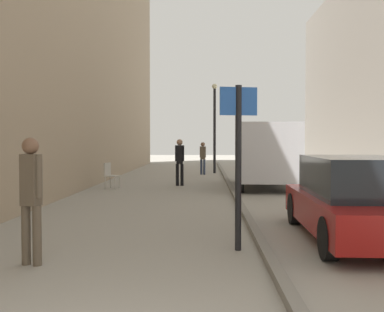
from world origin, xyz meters
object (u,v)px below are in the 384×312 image
parked_car (356,199)px  lamp_post (215,122)px  street_sign_post (238,153)px  cafe_chair_near_window (110,174)px  pedestrian_far_crossing (180,159)px  pedestrian_mid_block (31,192)px  pedestrian_main_foreground (203,156)px  delivery_van (265,153)px

parked_car → lamp_post: size_ratio=0.89×
parked_car → street_sign_post: 2.42m
cafe_chair_near_window → pedestrian_far_crossing: bearing=132.9°
pedestrian_far_crossing → pedestrian_mid_block: bearing=-93.6°
pedestrian_far_crossing → street_sign_post: bearing=-77.9°
pedestrian_main_foreground → pedestrian_far_crossing: 5.79m
pedestrian_main_foreground → street_sign_post: 15.91m
pedestrian_main_foreground → parked_car: (2.78, -15.05, -0.24)m
cafe_chair_near_window → street_sign_post: bearing=40.5°
delivery_van → lamp_post: lamp_post is taller
pedestrian_mid_block → delivery_van: (4.61, 10.61, 0.23)m
delivery_van → street_sign_post: size_ratio=2.04×
lamp_post → cafe_chair_near_window: lamp_post is taller
street_sign_post → cafe_chair_near_window: (-3.95, 8.97, -1.00)m
pedestrian_mid_block → lamp_post: 18.19m
lamp_post → cafe_chair_near_window: (-3.91, -7.97, -2.18)m
pedestrian_main_foreground → pedestrian_mid_block: size_ratio=0.93×
pedestrian_main_foreground → delivery_van: 6.64m
pedestrian_far_crossing → delivery_van: delivery_van is taller
street_sign_post → cafe_chair_near_window: 9.85m
pedestrian_main_foreground → parked_car: pedestrian_main_foreground is taller
pedestrian_main_foreground → pedestrian_far_crossing: bearing=101.6°
pedestrian_mid_block → lamp_post: size_ratio=0.37×
parked_car → cafe_chair_near_window: (-6.07, 8.14, -0.17)m
pedestrian_mid_block → pedestrian_far_crossing: 11.19m
pedestrian_main_foreground → pedestrian_mid_block: pedestrian_mid_block is taller
pedestrian_far_crossing → cafe_chair_near_window: pedestrian_far_crossing is taller
pedestrian_mid_block → cafe_chair_near_window: (-1.02, 9.91, -0.48)m
parked_car → cafe_chair_near_window: bearing=128.0°
pedestrian_mid_block → delivery_van: delivery_van is taller
parked_car → street_sign_post: street_sign_post is taller
pedestrian_main_foreground → parked_car: bearing=120.5°
cafe_chair_near_window → pedestrian_mid_block: bearing=22.6°
pedestrian_mid_block → delivery_van: size_ratio=0.34×
pedestrian_mid_block → cafe_chair_near_window: bearing=110.2°
pedestrian_mid_block → lamp_post: (2.89, 17.88, 1.70)m
pedestrian_far_crossing → street_sign_post: 10.28m
pedestrian_far_crossing → street_sign_post: street_sign_post is taller
parked_car → pedestrian_mid_block: bearing=-159.4°
parked_car → cafe_chair_near_window: 10.15m
pedestrian_main_foreground → street_sign_post: (0.66, -15.88, 0.59)m
pedestrian_main_foreground → pedestrian_far_crossing: size_ratio=0.92×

